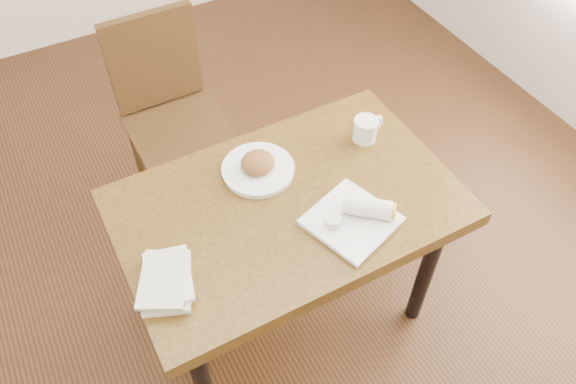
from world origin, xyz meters
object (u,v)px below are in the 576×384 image
plate_burrito (357,217)px  book_stack (167,280)px  coffee_mug (366,129)px  plate_scone (258,167)px  table (288,218)px  chair_far (169,106)px

plate_burrito → book_stack: (-0.63, 0.06, 0.00)m
plate_burrito → coffee_mug: bearing=52.4°
plate_scone → table: bearing=-80.7°
plate_scone → coffee_mug: (0.43, -0.03, 0.02)m
table → book_stack: 0.50m
chair_far → coffee_mug: chair_far is taller
coffee_mug → plate_burrito: bearing=-127.6°
book_stack → plate_burrito: bearing=-5.9°
chair_far → book_stack: size_ratio=3.92×
chair_far → coffee_mug: (0.52, -0.75, 0.25)m
chair_far → plate_burrito: size_ratio=2.99×
table → coffee_mug: bearing=18.8°
plate_scone → book_stack: 0.53m
table → plate_scone: plate_scone is taller
coffee_mug → plate_burrito: size_ratio=0.41×
chair_far → book_stack: bearing=-109.0°
table → chair_far: chair_far is taller
table → plate_burrito: plate_burrito is taller
plate_scone → coffee_mug: coffee_mug is taller
plate_burrito → book_stack: size_ratio=1.31×
plate_scone → plate_burrito: 0.39m
plate_scone → plate_burrito: bearing=-62.3°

